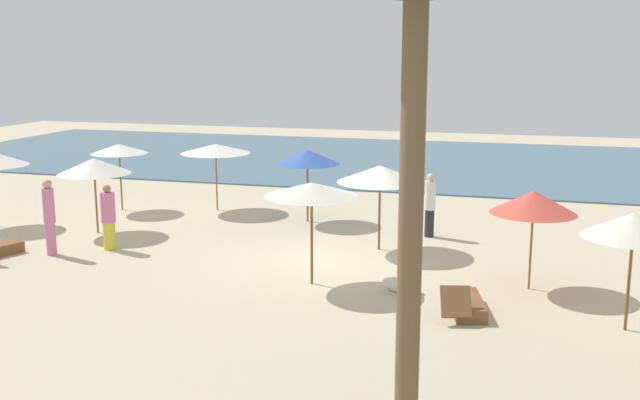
% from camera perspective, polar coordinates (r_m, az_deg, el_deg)
% --- Properties ---
extents(ground_plane, '(60.00, 60.00, 0.00)m').
position_cam_1_polar(ground_plane, '(18.76, 0.30, -4.46)').
color(ground_plane, beige).
extents(ocean_water, '(48.00, 16.00, 0.06)m').
position_cam_1_polar(ocean_water, '(35.09, 7.76, 2.96)').
color(ocean_water, '#476B7F').
rests_on(ocean_water, ground_plane).
extents(umbrella_0, '(1.83, 1.83, 2.17)m').
position_cam_1_polar(umbrella_0, '(24.85, -15.18, 3.81)').
color(umbrella_0, brown).
rests_on(umbrella_0, ground_plane).
extents(umbrella_1, '(2.09, 2.09, 2.31)m').
position_cam_1_polar(umbrella_1, '(16.21, -0.65, 0.80)').
color(umbrella_1, brown).
rests_on(umbrella_1, ground_plane).
extents(umbrella_2, '(2.23, 2.23, 2.23)m').
position_cam_1_polar(umbrella_2, '(19.18, 4.64, 2.01)').
color(umbrella_2, brown).
rests_on(umbrella_2, ground_plane).
extents(umbrella_3, '(1.86, 1.86, 2.19)m').
position_cam_1_polar(umbrella_3, '(16.54, 16.10, -0.16)').
color(umbrella_3, brown).
rests_on(umbrella_3, ground_plane).
extents(umbrella_4, '(1.98, 1.98, 2.21)m').
position_cam_1_polar(umbrella_4, '(22.35, -0.97, 3.33)').
color(umbrella_4, brown).
rests_on(umbrella_4, ground_plane).
extents(umbrella_6, '(1.86, 1.86, 2.25)m').
position_cam_1_polar(umbrella_6, '(14.66, 22.98, -1.81)').
color(umbrella_6, brown).
rests_on(umbrella_6, ground_plane).
extents(umbrella_7, '(2.26, 2.26, 2.17)m').
position_cam_1_polar(umbrella_7, '(24.23, -8.02, 3.93)').
color(umbrella_7, brown).
rests_on(umbrella_7, ground_plane).
extents(umbrella_8, '(2.05, 2.05, 2.16)m').
position_cam_1_polar(umbrella_8, '(21.88, -16.98, 2.50)').
color(umbrella_8, brown).
rests_on(umbrella_8, ground_plane).
extents(lounger_1, '(0.95, 1.78, 0.69)m').
position_cam_1_polar(lounger_1, '(15.18, 11.13, -7.90)').
color(lounger_1, brown).
rests_on(lounger_1, ground_plane).
extents(person_0, '(0.43, 0.43, 1.79)m').
position_cam_1_polar(person_0, '(20.88, 8.45, -0.35)').
color(person_0, '#26262D').
rests_on(person_0, ground_plane).
extents(person_2, '(0.32, 0.32, 1.96)m').
position_cam_1_polar(person_2, '(20.00, -20.09, -1.14)').
color(person_2, '#D17299').
rests_on(person_2, ground_plane).
extents(person_4, '(0.47, 0.47, 1.73)m').
position_cam_1_polar(person_4, '(20.11, -15.96, -1.29)').
color(person_4, yellow).
rests_on(person_4, ground_plane).
extents(dog, '(0.79, 0.57, 0.36)m').
position_cam_1_polar(dog, '(16.13, 6.04, -6.49)').
color(dog, silver).
rests_on(dog, ground_plane).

